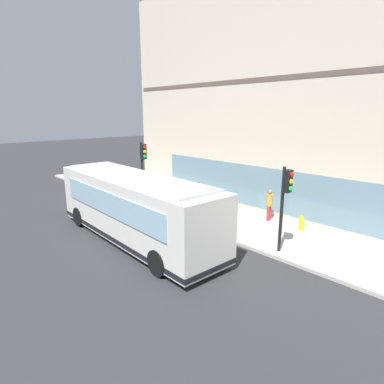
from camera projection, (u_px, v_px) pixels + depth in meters
The scene contains 11 objects.
ground at pixel (171, 252), 13.59m from camera, with size 120.00×120.00×0.00m, color #2D2D30.
sidewalk_curb at pixel (242, 224), 16.74m from camera, with size 4.35×40.00×0.15m, color #B2ADA3.
building_corner at pixel (305, 95), 18.79m from camera, with size 6.76×23.61×13.56m.
city_bus_nearside at pixel (134, 208), 14.47m from camera, with size 2.84×10.11×3.07m.
traffic_light_near_corner at pixel (286, 194), 12.67m from camera, with size 0.32×0.49×3.54m.
traffic_light_down_block at pixel (143, 162), 19.44m from camera, with size 0.32×0.49×3.87m.
fire_hydrant at pixel (301, 223), 15.65m from camera, with size 0.35×0.35×0.74m.
pedestrian_walking_along_curb at pixel (147, 187), 20.89m from camera, with size 0.32×0.32×1.57m.
pedestrian_near_hydrant at pixel (269, 203), 16.85m from camera, with size 0.32×0.32×1.68m.
pedestrian_by_light_pole at pixel (198, 192), 19.37m from camera, with size 0.32×0.32×1.59m.
newspaper_vending_box at pixel (227, 205), 18.42m from camera, with size 0.44×0.42×0.90m.
Camera 1 is at (-7.94, -9.79, 5.75)m, focal length 29.94 mm.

